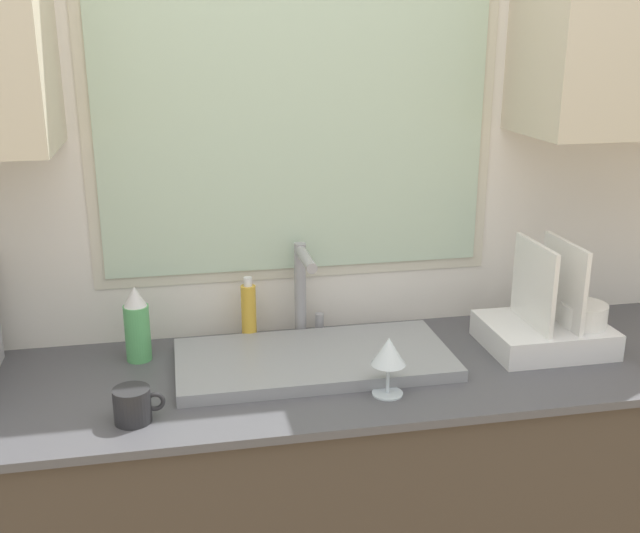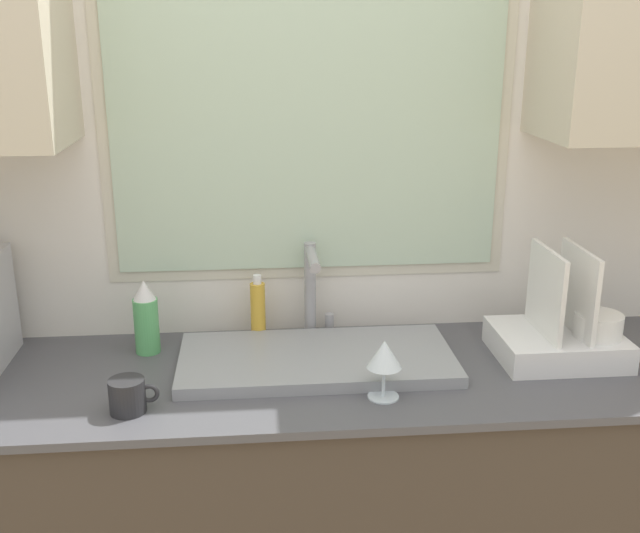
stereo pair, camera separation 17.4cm
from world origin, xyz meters
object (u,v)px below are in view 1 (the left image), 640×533
soap_bottle (249,312)px  mug_near_sink (133,405)px  dish_rack (549,325)px  faucet (305,284)px  wine_glass (389,353)px  spray_bottle (137,325)px

soap_bottle → mug_near_sink: 0.49m
dish_rack → soap_bottle: size_ratio=1.71×
faucet → dish_rack: dish_rack is taller
faucet → soap_bottle: faucet is taller
soap_bottle → wine_glass: (0.28, -0.37, 0.02)m
dish_rack → spray_bottle: dish_rack is taller
faucet → dish_rack: 0.66m
spray_bottle → soap_bottle: (0.29, 0.06, -0.01)m
dish_rack → faucet: bearing=163.6°
spray_bottle → dish_rack: bearing=-7.1°
spray_bottle → soap_bottle: bearing=12.3°
dish_rack → wine_glass: dish_rack is taller
soap_bottle → faucet: bearing=-4.8°
dish_rack → soap_bottle: (-0.77, 0.20, 0.02)m
dish_rack → mug_near_sink: dish_rack is taller
mug_near_sink → spray_bottle: bearing=89.8°
spray_bottle → soap_bottle: size_ratio=1.08×
dish_rack → spray_bottle: 1.07m
soap_bottle → dish_rack: bearing=-14.2°
dish_rack → mug_near_sink: size_ratio=2.84×
mug_near_sink → dish_rack: bearing=10.2°
spray_bottle → wine_glass: (0.57, -0.31, 0.01)m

